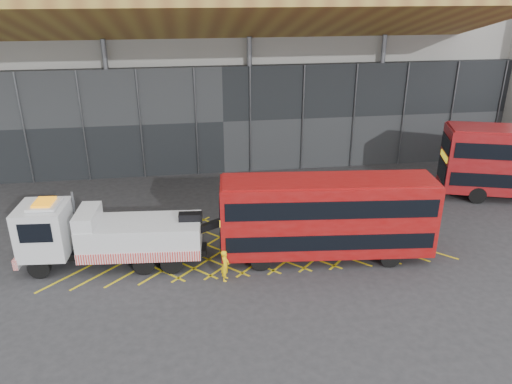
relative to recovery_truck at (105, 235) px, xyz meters
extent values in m
plane|color=#2A2A2D|center=(5.17, 1.32, -1.73)|extent=(120.00, 120.00, 0.00)
cube|color=yellow|center=(0.37, 1.32, -1.72)|extent=(7.16, 7.16, 0.01)
cube|color=yellow|center=(0.37, 1.32, -1.72)|extent=(7.16, 7.16, 0.01)
cube|color=yellow|center=(1.97, 1.32, -1.72)|extent=(7.16, 7.16, 0.01)
cube|color=yellow|center=(1.97, 1.32, -1.72)|extent=(7.16, 7.16, 0.01)
cube|color=yellow|center=(3.57, 1.32, -1.72)|extent=(7.16, 7.16, 0.01)
cube|color=yellow|center=(3.57, 1.32, -1.72)|extent=(7.16, 7.16, 0.01)
cube|color=yellow|center=(5.17, 1.32, -1.72)|extent=(7.16, 7.16, 0.01)
cube|color=yellow|center=(5.17, 1.32, -1.72)|extent=(7.16, 7.16, 0.01)
cube|color=yellow|center=(6.77, 1.32, -1.72)|extent=(7.16, 7.16, 0.01)
cube|color=yellow|center=(6.77, 1.32, -1.72)|extent=(7.16, 7.16, 0.01)
cube|color=yellow|center=(8.37, 1.32, -1.72)|extent=(7.16, 7.16, 0.01)
cube|color=yellow|center=(8.37, 1.32, -1.72)|extent=(7.16, 7.16, 0.01)
cube|color=yellow|center=(9.97, 1.32, -1.72)|extent=(7.16, 7.16, 0.01)
cube|color=yellow|center=(9.97, 1.32, -1.72)|extent=(7.16, 7.16, 0.01)
cube|color=yellow|center=(11.57, 1.32, -1.72)|extent=(7.16, 7.16, 0.01)
cube|color=yellow|center=(11.57, 1.32, -1.72)|extent=(7.16, 7.16, 0.01)
cube|color=yellow|center=(13.17, 1.32, -1.72)|extent=(7.16, 7.16, 0.01)
cube|color=yellow|center=(13.17, 1.32, -1.72)|extent=(7.16, 7.16, 0.01)
cube|color=yellow|center=(14.77, 1.32, -1.72)|extent=(7.16, 7.16, 0.01)
cube|color=yellow|center=(14.77, 1.32, -1.72)|extent=(7.16, 7.16, 0.01)
cube|color=gray|center=(7.17, 20.32, 7.27)|extent=(55.00, 14.00, 18.00)
cube|color=black|center=(7.17, 13.02, 2.27)|extent=(55.00, 0.80, 8.00)
cube|color=brown|center=(5.17, 9.32, 9.77)|extent=(40.00, 11.93, 4.07)
cylinder|color=#595B60|center=(-0.83, 12.82, 3.27)|extent=(0.36, 0.36, 10.00)
cylinder|color=#595B60|center=(9.17, 12.82, 3.27)|extent=(0.36, 0.36, 10.00)
cylinder|color=#595B60|center=(19.17, 12.82, 3.27)|extent=(0.36, 0.36, 10.00)
cube|color=black|center=(0.42, -0.03, -1.04)|extent=(9.40, 1.74, 0.34)
cube|color=silver|center=(-2.92, 0.24, 0.39)|extent=(2.56, 2.65, 2.56)
cube|color=black|center=(-4.11, 0.34, 0.83)|extent=(0.23, 2.16, 1.08)
cube|color=red|center=(-4.14, 0.34, -0.89)|extent=(0.45, 2.57, 0.54)
cube|color=orange|center=(-2.72, 0.23, 1.89)|extent=(0.98, 1.25, 0.12)
cube|color=silver|center=(1.79, -0.14, -0.10)|extent=(6.28, 2.95, 1.58)
cube|color=red|center=(1.69, -1.40, -0.69)|extent=(6.09, 0.56, 0.54)
cube|color=silver|center=(-0.76, 0.07, 1.03)|extent=(1.17, 2.43, 0.69)
cube|color=black|center=(4.34, -0.35, 0.83)|extent=(1.22, 0.59, 0.49)
cube|color=black|center=(5.33, -0.43, 0.34)|extent=(2.17, 0.52, 1.06)
cylinder|color=black|center=(-3.20, -0.77, -1.19)|extent=(1.11, 0.43, 1.08)
cylinder|color=black|center=(-3.03, 1.29, -1.19)|extent=(1.11, 0.43, 1.08)
cylinder|color=black|center=(3.28, -1.30, -1.19)|extent=(1.11, 0.43, 1.08)
cylinder|color=black|center=(3.45, 0.76, -1.19)|extent=(1.11, 0.43, 1.08)
cylinder|color=#595B60|center=(-1.56, 1.12, 0.93)|extent=(0.14, 0.14, 2.17)
cube|color=maroon|center=(11.32, -0.92, 0.72)|extent=(11.13, 3.57, 3.86)
cube|color=black|center=(11.32, -0.92, -0.19)|extent=(10.70, 3.58, 0.84)
cube|color=black|center=(11.32, -0.92, 1.60)|extent=(10.70, 3.58, 0.94)
cube|color=black|center=(5.86, -0.40, -0.14)|extent=(0.27, 2.23, 1.29)
cube|color=black|center=(5.86, -0.40, 1.60)|extent=(0.27, 2.23, 0.94)
cube|color=yellow|center=(5.85, -0.40, 0.81)|extent=(0.23, 1.77, 0.35)
cube|color=maroon|center=(11.32, -0.92, 2.68)|extent=(10.89, 3.34, 0.12)
cylinder|color=black|center=(7.76, -1.70, -1.21)|extent=(1.06, 0.40, 1.03)
cylinder|color=black|center=(7.97, 0.52, -1.21)|extent=(1.06, 0.40, 1.03)
cylinder|color=black|center=(14.38, -2.34, -1.21)|extent=(1.06, 0.40, 1.03)
cylinder|color=black|center=(14.60, -0.11, -1.21)|extent=(1.06, 0.40, 1.03)
cube|color=black|center=(21.47, 6.26, 0.01)|extent=(0.77, 2.34, 1.41)
cube|color=black|center=(21.47, 6.26, 1.90)|extent=(0.77, 2.34, 1.03)
cube|color=yellow|center=(21.46, 6.26, 1.03)|extent=(0.62, 1.87, 0.38)
cylinder|color=black|center=(23.21, 4.45, -1.16)|extent=(1.17, 0.64, 1.13)
cylinder|color=black|center=(23.92, 6.80, -1.16)|extent=(1.17, 0.64, 1.13)
imported|color=yellow|center=(5.88, -2.35, -0.92)|extent=(0.53, 0.67, 1.62)
camera|label=1|loc=(4.31, -23.33, 11.88)|focal=35.00mm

